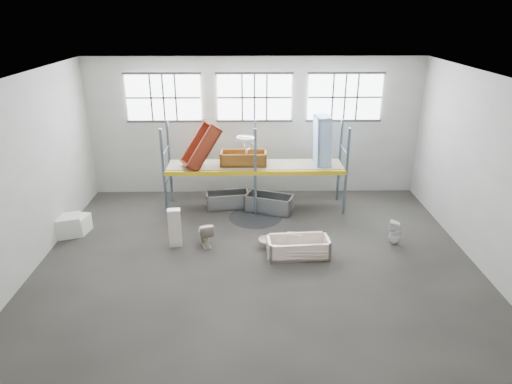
{
  "coord_description": "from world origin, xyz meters",
  "views": [
    {
      "loc": [
        -0.2,
        -11.03,
        6.54
      ],
      "look_at": [
        0.0,
        1.5,
        1.4
      ],
      "focal_mm": 31.65,
      "sensor_mm": 36.0,
      "label": 1
    }
  ],
  "objects_px": {
    "toilet_white": "(395,232)",
    "rust_tub_flat": "(244,158)",
    "toilet_beige": "(205,233)",
    "bucket": "(273,253)",
    "cistern_tall": "(175,228)",
    "carton_near": "(68,226)",
    "steel_tub_left": "(228,200)",
    "blue_tub_upright": "(322,141)",
    "bathtub_beige": "(298,247)",
    "steel_tub_right": "(269,203)"
  },
  "relations": [
    {
      "from": "steel_tub_right",
      "to": "toilet_white",
      "type": "bearing_deg",
      "value": -33.54
    },
    {
      "from": "cistern_tall",
      "to": "bucket",
      "type": "distance_m",
      "value": 2.99
    },
    {
      "from": "blue_tub_upright",
      "to": "carton_near",
      "type": "bearing_deg",
      "value": -165.83
    },
    {
      "from": "toilet_white",
      "to": "steel_tub_right",
      "type": "distance_m",
      "value": 4.34
    },
    {
      "from": "bathtub_beige",
      "to": "carton_near",
      "type": "xyz_separation_m",
      "value": [
        -6.95,
        1.32,
        0.06
      ]
    },
    {
      "from": "rust_tub_flat",
      "to": "bathtub_beige",
      "type": "bearing_deg",
      "value": -64.92
    },
    {
      "from": "steel_tub_left",
      "to": "bucket",
      "type": "relative_size",
      "value": 4.01
    },
    {
      "from": "blue_tub_upright",
      "to": "carton_near",
      "type": "distance_m",
      "value": 8.54
    },
    {
      "from": "steel_tub_right",
      "to": "carton_near",
      "type": "bearing_deg",
      "value": -164.9
    },
    {
      "from": "toilet_beige",
      "to": "bucket",
      "type": "height_order",
      "value": "toilet_beige"
    },
    {
      "from": "toilet_beige",
      "to": "rust_tub_flat",
      "type": "xyz_separation_m",
      "value": [
        1.13,
        2.68,
        1.45
      ]
    },
    {
      "from": "rust_tub_flat",
      "to": "carton_near",
      "type": "relative_size",
      "value": 2.1
    },
    {
      "from": "blue_tub_upright",
      "to": "carton_near",
      "type": "relative_size",
      "value": 2.29
    },
    {
      "from": "cistern_tall",
      "to": "bathtub_beige",
      "type": "bearing_deg",
      "value": -17.48
    },
    {
      "from": "bathtub_beige",
      "to": "cistern_tall",
      "type": "bearing_deg",
      "value": 166.07
    },
    {
      "from": "bathtub_beige",
      "to": "toilet_white",
      "type": "xyz_separation_m",
      "value": [
        2.93,
        0.61,
        0.11
      ]
    },
    {
      "from": "cistern_tall",
      "to": "carton_near",
      "type": "height_order",
      "value": "cistern_tall"
    },
    {
      "from": "bucket",
      "to": "carton_near",
      "type": "bearing_deg",
      "value": 166.25
    },
    {
      "from": "carton_near",
      "to": "rust_tub_flat",
      "type": "bearing_deg",
      "value": 20.51
    },
    {
      "from": "cistern_tall",
      "to": "carton_near",
      "type": "distance_m",
      "value": 3.48
    },
    {
      "from": "cistern_tall",
      "to": "blue_tub_upright",
      "type": "xyz_separation_m",
      "value": [
        4.64,
        2.73,
        1.82
      ]
    },
    {
      "from": "steel_tub_left",
      "to": "rust_tub_flat",
      "type": "bearing_deg",
      "value": -3.42
    },
    {
      "from": "toilet_beige",
      "to": "steel_tub_right",
      "type": "distance_m",
      "value": 3.1
    },
    {
      "from": "bathtub_beige",
      "to": "steel_tub_left",
      "type": "relative_size",
      "value": 1.16
    },
    {
      "from": "steel_tub_right",
      "to": "blue_tub_upright",
      "type": "relative_size",
      "value": 0.94
    },
    {
      "from": "steel_tub_right",
      "to": "rust_tub_flat",
      "type": "xyz_separation_m",
      "value": [
        -0.88,
        0.33,
        1.53
      ]
    },
    {
      "from": "steel_tub_right",
      "to": "carton_near",
      "type": "relative_size",
      "value": 2.15
    },
    {
      "from": "bathtub_beige",
      "to": "rust_tub_flat",
      "type": "distance_m",
      "value": 4.0
    },
    {
      "from": "blue_tub_upright",
      "to": "bucket",
      "type": "distance_m",
      "value": 4.55
    },
    {
      "from": "bathtub_beige",
      "to": "bucket",
      "type": "xyz_separation_m",
      "value": [
        -0.71,
        -0.21,
        -0.07
      ]
    },
    {
      "from": "toilet_white",
      "to": "rust_tub_flat",
      "type": "xyz_separation_m",
      "value": [
        -4.49,
        2.72,
        1.45
      ]
    },
    {
      "from": "toilet_beige",
      "to": "steel_tub_right",
      "type": "xyz_separation_m",
      "value": [
        2.01,
        2.36,
        -0.08
      ]
    },
    {
      "from": "toilet_beige",
      "to": "steel_tub_left",
      "type": "xyz_separation_m",
      "value": [
        0.56,
        2.72,
        -0.1
      ]
    },
    {
      "from": "cistern_tall",
      "to": "toilet_white",
      "type": "height_order",
      "value": "cistern_tall"
    },
    {
      "from": "toilet_beige",
      "to": "steel_tub_right",
      "type": "bearing_deg",
      "value": -149.08
    },
    {
      "from": "toilet_white",
      "to": "steel_tub_left",
      "type": "distance_m",
      "value": 5.77
    },
    {
      "from": "toilet_white",
      "to": "steel_tub_right",
      "type": "relative_size",
      "value": 0.46
    },
    {
      "from": "bucket",
      "to": "bathtub_beige",
      "type": "bearing_deg",
      "value": 16.5
    },
    {
      "from": "toilet_white",
      "to": "rust_tub_flat",
      "type": "relative_size",
      "value": 0.47
    },
    {
      "from": "blue_tub_upright",
      "to": "toilet_beige",
      "type": "bearing_deg",
      "value": -144.49
    },
    {
      "from": "bathtub_beige",
      "to": "carton_near",
      "type": "height_order",
      "value": "carton_near"
    },
    {
      "from": "bathtub_beige",
      "to": "blue_tub_upright",
      "type": "relative_size",
      "value": 1.03
    },
    {
      "from": "toilet_beige",
      "to": "rust_tub_flat",
      "type": "distance_m",
      "value": 3.25
    },
    {
      "from": "toilet_beige",
      "to": "steel_tub_right",
      "type": "height_order",
      "value": "toilet_beige"
    },
    {
      "from": "toilet_beige",
      "to": "cistern_tall",
      "type": "height_order",
      "value": "cistern_tall"
    },
    {
      "from": "bathtub_beige",
      "to": "steel_tub_right",
      "type": "distance_m",
      "value": 3.08
    },
    {
      "from": "steel_tub_left",
      "to": "blue_tub_upright",
      "type": "bearing_deg",
      "value": -0.4
    },
    {
      "from": "cistern_tall",
      "to": "steel_tub_right",
      "type": "height_order",
      "value": "cistern_tall"
    },
    {
      "from": "toilet_white",
      "to": "steel_tub_left",
      "type": "bearing_deg",
      "value": -93.93
    },
    {
      "from": "steel_tub_right",
      "to": "rust_tub_flat",
      "type": "distance_m",
      "value": 1.79
    }
  ]
}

